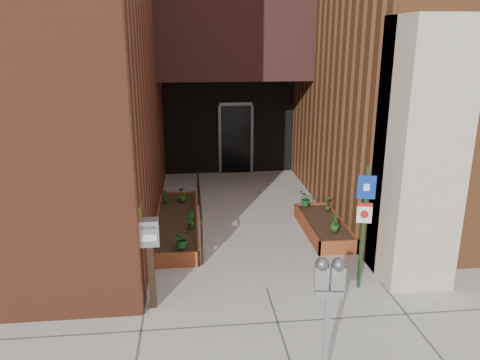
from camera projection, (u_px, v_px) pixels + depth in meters
name	position (u px, v px, depth m)	size (l,w,h in m)	color
ground	(267.00, 288.00, 7.89)	(80.00, 80.00, 0.00)	#9E9991
architecture	(223.00, 4.00, 13.00)	(20.00, 14.60, 10.00)	brown
planter_left	(177.00, 224.00, 10.26)	(0.90, 3.60, 0.30)	brown
planter_right	(323.00, 227.00, 10.11)	(0.80, 2.20, 0.30)	brown
handrail	(199.00, 198.00, 10.09)	(0.04, 3.34, 0.90)	black
parking_meter	(329.00, 286.00, 5.51)	(0.37, 0.19, 1.61)	#939396
sign_post	(364.00, 215.00, 7.54)	(0.29, 0.10, 2.13)	#133616
payment_dropbox	(150.00, 245.00, 7.05)	(0.30, 0.23, 1.47)	black
shrub_left_a	(181.00, 239.00, 8.68)	(0.32, 0.32, 0.36)	#195A1E
shrub_left_b	(191.00, 220.00, 9.61)	(0.18, 0.18, 0.34)	#1A5E20
shrub_left_c	(182.00, 194.00, 11.21)	(0.19, 0.19, 0.34)	#275C1A
shrub_left_d	(165.00, 196.00, 11.07)	(0.17, 0.17, 0.33)	#18561C
shrub_right_a	(335.00, 224.00, 9.44)	(0.18, 0.18, 0.33)	#1E5D1A
shrub_right_b	(328.00, 204.00, 10.54)	(0.19, 0.19, 0.35)	#285819
shrub_right_c	(306.00, 199.00, 10.85)	(0.32, 0.32, 0.36)	#16501A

